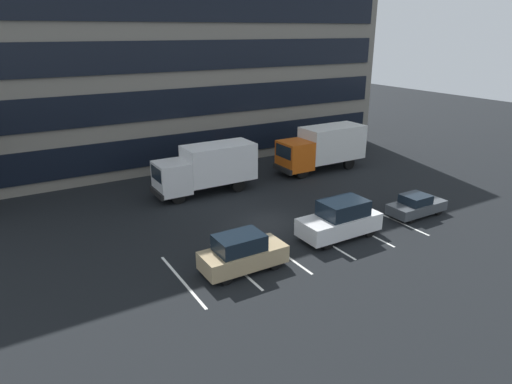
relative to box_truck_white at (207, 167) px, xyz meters
name	(u,v)px	position (x,y,z in m)	size (l,w,h in m)	color
ground_plane	(267,223)	(0.69, -6.89, -1.93)	(120.00, 120.00, 0.00)	black
office_building	(155,33)	(0.69, 11.06, 8.88)	(41.34, 10.27, 21.60)	slate
lot_markings	(302,246)	(0.69, -10.47, -1.92)	(14.14, 5.40, 0.01)	silver
box_truck_white	(207,167)	(0.00, 0.00, 0.00)	(7.38, 2.44, 3.42)	white
box_truck_orange	(323,146)	(10.58, 0.16, 0.09)	(7.74, 2.56, 3.59)	#D85914
sedan_charcoal	(416,205)	(9.42, -10.68, -1.27)	(3.89, 1.63, 1.39)	#474C51
suv_tan	(242,253)	(-3.39, -11.05, -1.00)	(4.21, 1.79, 1.91)	tan
suv_white	(340,220)	(3.21, -10.58, -0.89)	(4.76, 2.02, 2.15)	white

